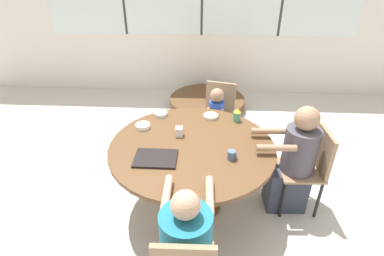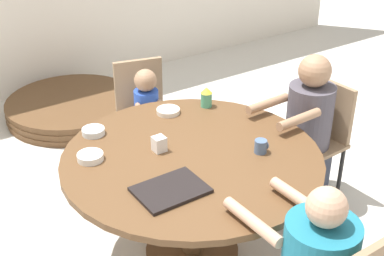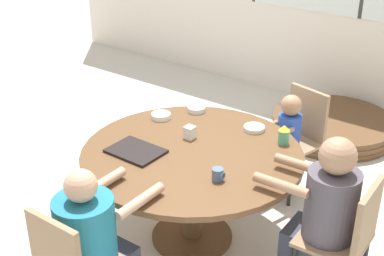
{
  "view_description": "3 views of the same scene",
  "coord_description": "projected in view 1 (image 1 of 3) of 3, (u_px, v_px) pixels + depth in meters",
  "views": [
    {
      "loc": [
        0.13,
        -2.31,
        2.28
      ],
      "look_at": [
        0.0,
        0.0,
        0.92
      ],
      "focal_mm": 28.0,
      "sensor_mm": 36.0,
      "label": 1
    },
    {
      "loc": [
        -1.5,
        -2.22,
        2.36
      ],
      "look_at": [
        0.0,
        0.0,
        0.92
      ],
      "focal_mm": 50.0,
      "sensor_mm": 36.0,
      "label": 2
    },
    {
      "loc": [
        1.94,
        -2.58,
        2.51
      ],
      "look_at": [
        0.0,
        0.0,
        0.92
      ],
      "focal_mm": 50.0,
      "sensor_mm": 36.0,
      "label": 3
    }
  ],
  "objects": [
    {
      "name": "ground_plane",
      "position": [
        192.0,
        203.0,
        3.15
      ],
      "size": [
        16.0,
        16.0,
        0.0
      ],
      "primitive_type": "plane",
      "color": "beige"
    },
    {
      "name": "milk_carton_small",
      "position": [
        179.0,
        132.0,
        2.89
      ],
      "size": [
        0.07,
        0.07,
        0.09
      ],
      "color": "silver",
      "rests_on": "dining_table"
    },
    {
      "name": "bowl_cereal",
      "position": [
        211.0,
        116.0,
        3.23
      ],
      "size": [
        0.16,
        0.16,
        0.03
      ],
      "color": "silver",
      "rests_on": "dining_table"
    },
    {
      "name": "bowl_white_shallow",
      "position": [
        161.0,
        114.0,
        3.26
      ],
      "size": [
        0.14,
        0.14,
        0.04
      ],
      "color": "silver",
      "rests_on": "dining_table"
    },
    {
      "name": "coffee_mug",
      "position": [
        232.0,
        155.0,
        2.57
      ],
      "size": [
        0.08,
        0.07,
        0.08
      ],
      "color": "slate",
      "rests_on": "dining_table"
    },
    {
      "name": "person_toddler",
      "position": [
        215.0,
        123.0,
        3.74
      ],
      "size": [
        0.26,
        0.37,
        0.89
      ],
      "rotation": [
        0.0,
        0.0,
        -3.39
      ],
      "color": "#333847",
      "rests_on": "ground_plane"
    },
    {
      "name": "chair_for_toddler",
      "position": [
        219.0,
        111.0,
        3.82
      ],
      "size": [
        0.49,
        0.49,
        0.88
      ],
      "rotation": [
        0.0,
        0.0,
        -3.39
      ],
      "color": "#937556",
      "rests_on": "ground_plane"
    },
    {
      "name": "folded_table_stack",
      "position": [
        207.0,
        103.0,
        5.03
      ],
      "size": [
        1.24,
        1.24,
        0.18
      ],
      "color": "brown",
      "rests_on": "ground_plane"
    },
    {
      "name": "chair_for_woman_green_shirt",
      "position": [
        311.0,
        163.0,
        2.87
      ],
      "size": [
        0.42,
        0.42,
        0.88
      ],
      "rotation": [
        0.0,
        0.0,
        -4.67
      ],
      "color": "#937556",
      "rests_on": "ground_plane"
    },
    {
      "name": "dining_table",
      "position": [
        192.0,
        156.0,
        2.84
      ],
      "size": [
        1.54,
        1.54,
        0.74
      ],
      "color": "brown",
      "rests_on": "ground_plane"
    },
    {
      "name": "person_woman_green_shirt",
      "position": [
        293.0,
        165.0,
        2.88
      ],
      "size": [
        0.61,
        0.36,
        1.13
      ],
      "rotation": [
        0.0,
        0.0,
        -4.67
      ],
      "color": "#333847",
      "rests_on": "ground_plane"
    },
    {
      "name": "sippy_cup",
      "position": [
        237.0,
        115.0,
        3.13
      ],
      "size": [
        0.08,
        0.08,
        0.14
      ],
      "color": "#4CA57F",
      "rests_on": "dining_table"
    },
    {
      "name": "person_man_blue_shirt",
      "position": [
        187.0,
        254.0,
        2.08
      ],
      "size": [
        0.37,
        0.65,
        1.07
      ],
      "rotation": [
        0.0,
        0.0,
        0.02
      ],
      "color": "#333847",
      "rests_on": "ground_plane"
    },
    {
      "name": "food_tray_dark",
      "position": [
        156.0,
        158.0,
        2.58
      ],
      "size": [
        0.37,
        0.27,
        0.02
      ],
      "color": "black",
      "rests_on": "dining_table"
    },
    {
      "name": "wall_back_with_windows",
      "position": [
        202.0,
        12.0,
        5.01
      ],
      "size": [
        8.4,
        0.08,
        2.8
      ],
      "color": "silver",
      "rests_on": "ground_plane"
    },
    {
      "name": "bowl_fruit",
      "position": [
        143.0,
        126.0,
        3.03
      ],
      "size": [
        0.15,
        0.15,
        0.04
      ],
      "color": "white",
      "rests_on": "dining_table"
    }
  ]
}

